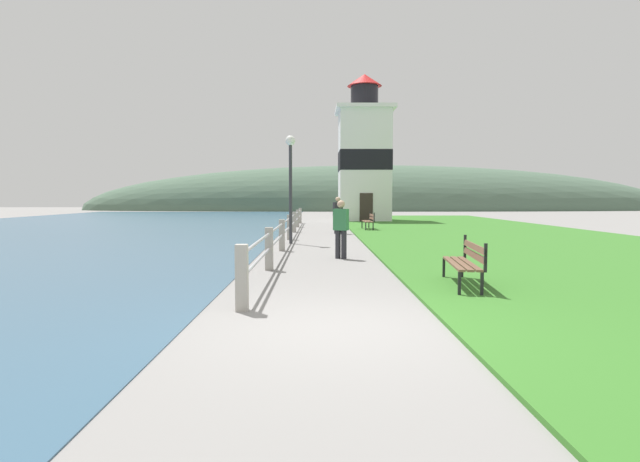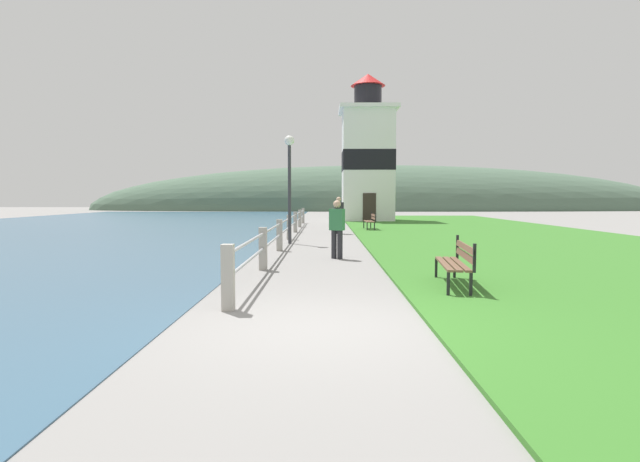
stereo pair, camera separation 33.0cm
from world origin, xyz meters
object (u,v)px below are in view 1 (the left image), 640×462
park_bench_midway (369,220)px  park_bench_near (466,260)px  person_by_railing (341,227)px  lamp_post (290,169)px  lighthouse (364,158)px  person_strolling (338,214)px

park_bench_midway → park_bench_near: bearing=89.3°
park_bench_near → park_bench_midway: bearing=-83.1°
person_by_railing → lamp_post: lamp_post is taller
park_bench_near → park_bench_midway: same height
lighthouse → person_strolling: lighthouse is taller
person_by_railing → lamp_post: 5.17m
lighthouse → park_bench_near: bearing=-91.2°
person_strolling → person_by_railing: 9.54m
park_bench_near → lighthouse: size_ratio=0.19×
lamp_post → person_by_railing: bearing=-70.1°
park_bench_near → person_strolling: 14.22m
park_bench_midway → person_strolling: bearing=53.5°
person_strolling → person_by_railing: person_strolling is taller
park_bench_near → lamp_post: 10.10m
person_strolling → park_bench_midway: bearing=-55.1°
person_strolling → park_bench_near: bearing=167.7°
person_by_railing → lamp_post: size_ratio=0.41×
park_bench_near → person_strolling: (-1.83, 14.10, 0.40)m
park_bench_near → person_strolling: size_ratio=1.15×
park_bench_midway → person_by_railing: person_by_railing is taller
person_by_railing → park_bench_midway: bearing=14.3°
person_strolling → lamp_post: lamp_post is taller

